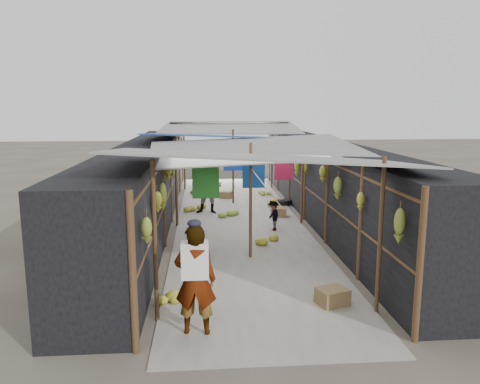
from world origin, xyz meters
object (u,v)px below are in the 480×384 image
object	(u,v)px
shopper_blue	(209,187)
vendor_seated	(274,216)
vendor_elderly	(195,280)
black_basin	(283,202)
crate_near	(332,297)

from	to	relation	value
shopper_blue	vendor_seated	distance (m)	2.86
vendor_elderly	black_basin	bearing A→B (deg)	-102.12
vendor_elderly	vendor_seated	world-z (taller)	vendor_elderly
black_basin	vendor_seated	bearing A→B (deg)	-103.84
crate_near	black_basin	size ratio (longest dim) A/B	0.83
vendor_elderly	vendor_seated	bearing A→B (deg)	-104.18
shopper_blue	vendor_seated	bearing A→B (deg)	-40.90
black_basin	crate_near	bearing A→B (deg)	-93.80
black_basin	shopper_blue	world-z (taller)	shopper_blue
vendor_seated	vendor_elderly	bearing A→B (deg)	-29.45
crate_near	shopper_blue	distance (m)	7.46
black_basin	shopper_blue	size ratio (longest dim) A/B	0.34
crate_near	shopper_blue	size ratio (longest dim) A/B	0.29
crate_near	shopper_blue	bearing A→B (deg)	86.15
black_basin	shopper_blue	xyz separation A→B (m)	(-2.57, -1.16, 0.78)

